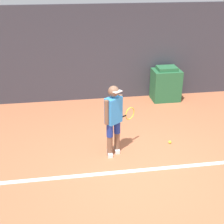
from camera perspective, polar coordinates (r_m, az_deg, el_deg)
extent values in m
plane|color=#B76642|center=(6.49, 4.60, -9.86)|extent=(24.00, 24.00, 0.00)
cube|color=#383842|center=(9.33, -0.39, 10.69)|extent=(24.00, 0.10, 2.79)
cube|color=white|center=(6.36, 4.93, -10.60)|extent=(21.60, 0.10, 0.01)
cylinder|color=brown|center=(6.69, -0.40, -6.21)|extent=(0.12, 0.12, 0.47)
cylinder|color=navy|center=(6.50, -0.41, -3.36)|extent=(0.14, 0.14, 0.29)
cube|color=white|center=(6.79, -0.40, -7.62)|extent=(0.10, 0.24, 0.08)
cylinder|color=brown|center=(6.82, 0.91, -5.53)|extent=(0.12, 0.12, 0.47)
cylinder|color=navy|center=(6.64, 0.93, -2.72)|extent=(0.14, 0.14, 0.29)
cube|color=white|center=(6.92, 0.90, -6.92)|extent=(0.10, 0.24, 0.08)
cube|color=#338CE0|center=(6.38, 0.27, 0.32)|extent=(0.39, 0.36, 0.56)
sphere|color=brown|center=(6.22, 0.28, 3.84)|extent=(0.22, 0.22, 0.22)
cube|color=white|center=(6.15, 0.95, 3.78)|extent=(0.22, 0.20, 0.02)
cylinder|color=brown|center=(6.25, -0.99, -0.08)|extent=(0.09, 0.09, 0.53)
cylinder|color=brown|center=(6.50, 1.49, 0.97)|extent=(0.09, 0.09, 0.53)
cylinder|color=black|center=(6.68, 2.01, -0.86)|extent=(0.17, 0.14, 0.03)
torus|color=yellow|center=(6.83, 3.30, -0.27)|extent=(0.24, 0.19, 0.29)
sphere|color=#D1E533|center=(7.34, 10.54, -5.42)|extent=(0.07, 0.07, 0.07)
cube|color=#28663D|center=(9.59, 9.79, 4.90)|extent=(0.82, 0.63, 0.94)
cube|color=#28663D|center=(9.42, 10.02, 7.86)|extent=(0.58, 0.44, 0.10)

